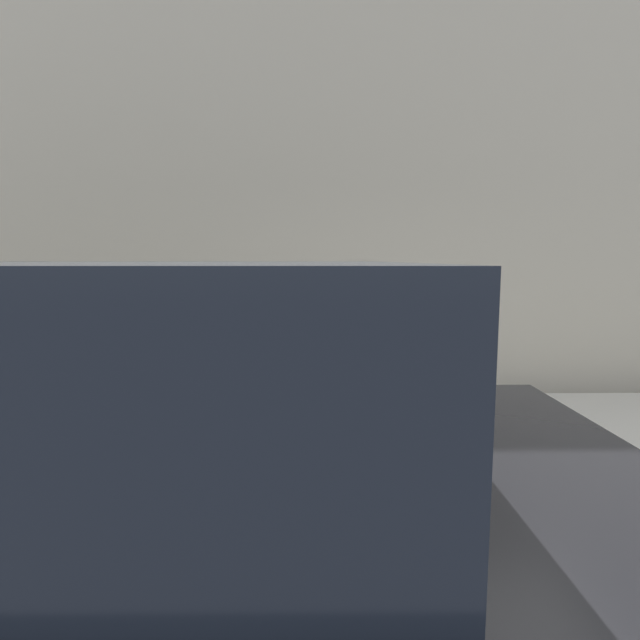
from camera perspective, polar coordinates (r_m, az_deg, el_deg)
The scene contains 3 objects.
sidewalk at distance 4.46m, azimuth 4.40°, elevation -14.05°, with size 24.00×2.80×0.13m.
building_facade at distance 6.36m, azimuth 2.92°, elevation 22.72°, with size 24.00×0.30×6.78m.
parking_meter at distance 3.30m, azimuth 0.00°, elevation -0.81°, with size 0.22×0.15×1.42m.
Camera 1 is at (-0.40, -1.94, 1.66)m, focal length 28.00 mm.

